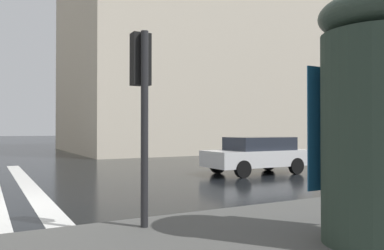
{
  "coord_description": "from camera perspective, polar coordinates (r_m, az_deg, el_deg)",
  "views": [
    {
      "loc": [
        -9.35,
        0.7,
        1.68
      ],
      "look_at": [
        2.96,
        -5.97,
        1.87
      ],
      "focal_mm": 36.0,
      "sensor_mm": 36.0,
      "label": 1
    }
  ],
  "objects": [
    {
      "name": "haussmann_block_corner",
      "position": [
        35.09,
        1.99,
        15.35
      ],
      "size": [
        14.44,
        22.81,
        23.32
      ],
      "color": "beige",
      "rests_on": "ground_plane"
    },
    {
      "name": "car_white",
      "position": [
        15.09,
        9.67,
        -4.27
      ],
      "size": [
        1.85,
        4.1,
        1.41
      ],
      "color": "silver",
      "rests_on": "ground_plane"
    },
    {
      "name": "ground_plane",
      "position": [
        9.53,
        -24.23,
        -10.87
      ],
      "size": [
        220.0,
        220.0,
        0.0
      ],
      "primitive_type": "plane",
      "color": "black"
    },
    {
      "name": "billboard_column",
      "position": [
        5.73,
        25.43,
        1.39
      ],
      "size": [
        1.46,
        1.46,
        3.39
      ],
      "color": "#28382D",
      "rests_on": "sidewalk_pavement"
    },
    {
      "name": "traffic_signal_post",
      "position": [
        6.3,
        -7.46,
        5.76
      ],
      "size": [
        0.44,
        0.3,
        3.11
      ],
      "color": "#232326",
      "rests_on": "sidewalk_pavement"
    }
  ]
}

